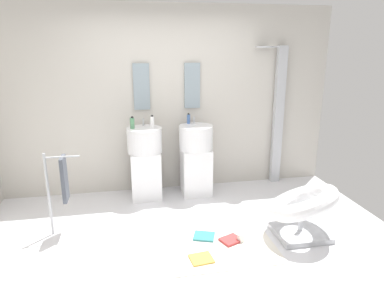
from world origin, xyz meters
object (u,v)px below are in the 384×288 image
magazine_teal (204,236)px  soap_bottle_green (132,123)px  soap_bottle_white (152,122)px  pedestal_sink_left (145,161)px  magazine_ochre (201,259)px  towel_rack (62,181)px  magazine_red (231,240)px  lounge_chair (302,206)px  soap_bottle_blue (189,119)px  pedestal_sink_right (196,158)px  shower_column (278,113)px  coffee_mug (241,238)px

magazine_teal → soap_bottle_green: soap_bottle_green is taller
soap_bottle_white → pedestal_sink_left: bearing=158.3°
magazine_ochre → towel_rack: bearing=143.1°
magazine_red → soap_bottle_white: soap_bottle_white is taller
pedestal_sink_left → towel_rack: size_ratio=1.15×
lounge_chair → soap_bottle_blue: bearing=122.8°
magazine_teal → lounge_chair: bearing=12.0°
soap_bottle_white → soap_bottle_blue: 0.56m
magazine_red → lounge_chair: bearing=-23.3°
towel_rack → pedestal_sink_right: bearing=26.2°
soap_bottle_white → soap_bottle_green: bearing=173.7°
soap_bottle_green → pedestal_sink_right: bearing=0.9°
shower_column → soap_bottle_blue: bearing=-177.1°
pedestal_sink_right → magazine_ochre: pedestal_sink_right is taller
lounge_chair → towel_rack: towel_rack is taller
pedestal_sink_left → lounge_chair: bearing=-40.3°
pedestal_sink_left → coffee_mug: (0.92, -1.38, -0.48)m
shower_column → soap_bottle_white: 1.90m
soap_bottle_white → magazine_red: bearing=-61.7°
pedestal_sink_left → magazine_teal: bearing=-65.8°
magazine_ochre → soap_bottle_blue: bearing=77.0°
towel_rack → magazine_teal: bearing=-15.2°
soap_bottle_white → pedestal_sink_right: bearing=4.1°
pedestal_sink_right → lounge_chair: bearing=-56.5°
lounge_chair → soap_bottle_green: soap_bottle_green is taller
magazine_ochre → soap_bottle_blue: 2.07m
pedestal_sink_right → coffee_mug: 1.47m
magazine_teal → pedestal_sink_left: bearing=134.0°
soap_bottle_blue → soap_bottle_white: bearing=-159.5°
magazine_red → soap_bottle_blue: size_ratio=1.42×
pedestal_sink_left → pedestal_sink_right: bearing=0.0°
pedestal_sink_right → soap_bottle_white: size_ratio=6.15×
soap_bottle_white → soap_bottle_green: 0.26m
soap_bottle_blue → soap_bottle_green: 0.80m
pedestal_sink_right → shower_column: size_ratio=0.53×
pedestal_sink_left → shower_column: bearing=6.4°
magazine_red → coffee_mug: bearing=-33.5°
towel_rack → coffee_mug: (1.87, -0.56, -0.58)m
pedestal_sink_right → pedestal_sink_left: bearing=180.0°
magazine_red → magazine_teal: 0.30m
magazine_teal → magazine_red: bearing=-7.1°
towel_rack → pedestal_sink_left: bearing=40.6°
pedestal_sink_right → magazine_teal: (-0.16, -1.22, -0.51)m
towel_rack → soap_bottle_blue: (1.58, 0.97, 0.43)m
coffee_mug → soap_bottle_white: soap_bottle_white is taller
pedestal_sink_left → soap_bottle_green: soap_bottle_green is taller
towel_rack → magazine_teal: 1.67m
shower_column → magazine_ochre: size_ratio=9.33×
magazine_teal → soap_bottle_white: size_ratio=1.27×
pedestal_sink_right → soap_bottle_green: 1.01m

